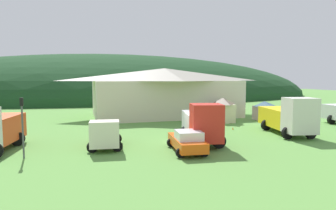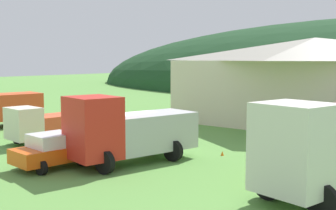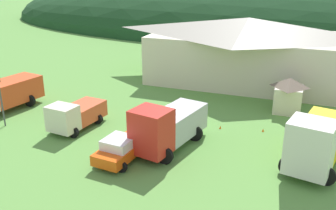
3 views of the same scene
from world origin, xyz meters
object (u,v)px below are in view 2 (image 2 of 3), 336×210
light_truck_cream (44,124)px  traffic_cone_mid_row (222,156)px  traffic_cone_near_pickup (282,162)px  depot_building (314,80)px  crane_truck_red (126,130)px  service_pickup_orange (60,149)px  flatbed_truck_yellow (328,151)px

light_truck_cream → traffic_cone_mid_row: size_ratio=10.53×
traffic_cone_near_pickup → light_truck_cream: bearing=-161.4°
depot_building → crane_truck_red: 18.89m
light_truck_cream → service_pickup_orange: (5.71, -3.04, -0.35)m
light_truck_cream → service_pickup_orange: 6.48m
light_truck_cream → traffic_cone_mid_row: (10.53, 4.00, -1.18)m
depot_building → traffic_cone_mid_row: bearing=-87.7°
flatbed_truck_yellow → traffic_cone_mid_row: flatbed_truck_yellow is taller
crane_truck_red → service_pickup_orange: 3.33m
light_truck_cream → service_pickup_orange: light_truck_cream is taller
crane_truck_red → traffic_cone_near_pickup: size_ratio=14.46×
crane_truck_red → traffic_cone_mid_row: size_ratio=14.57×
light_truck_cream → traffic_cone_near_pickup: bearing=115.0°
service_pickup_orange → depot_building: bearing=174.3°
depot_building → service_pickup_orange: size_ratio=4.31×
service_pickup_orange → crane_truck_red: bearing=143.6°
flatbed_truck_yellow → crane_truck_red: bearing=-71.1°
depot_building → service_pickup_orange: (-4.26, -21.06, -2.71)m
flatbed_truck_yellow → service_pickup_orange: flatbed_truck_yellow is taller
depot_building → traffic_cone_near_pickup: size_ratio=44.09×
depot_building → service_pickup_orange: bearing=-101.4°
light_truck_cream → crane_truck_red: (7.86, -0.66, 0.54)m
traffic_cone_near_pickup → traffic_cone_mid_row: 3.26m
traffic_cone_mid_row → depot_building: bearing=92.3°
light_truck_cream → service_pickup_orange: size_ratio=1.02×
service_pickup_orange → traffic_cone_near_pickup: 11.13m
crane_truck_red → light_truck_cream: bearing=-83.2°
crane_truck_red → flatbed_truck_yellow: flatbed_truck_yellow is taller
crane_truck_red → flatbed_truck_yellow: size_ratio=0.88×
traffic_cone_mid_row → crane_truck_red: bearing=-119.8°
light_truck_cream → traffic_cone_mid_row: bearing=117.1°
traffic_cone_near_pickup → traffic_cone_mid_row: bearing=-168.8°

